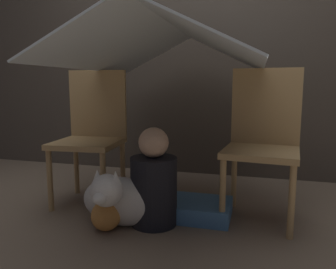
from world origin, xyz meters
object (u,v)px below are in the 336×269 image
Objects in this scene: chair_left at (92,131)px; person_front at (154,184)px; chair_right at (263,138)px; dog at (118,199)px.

person_front is at bearing -32.30° from chair_left.
chair_right is 1.60× the size of person_front.
chair_right is at bearing 26.68° from dog.
dog is (-0.79, -0.40, -0.33)m from chair_right.
chair_right is at bearing -4.23° from chair_left.
chair_left is at bearing -174.03° from chair_right.
chair_left is 1.00× the size of chair_right.
chair_left is 0.67m from person_front.
chair_left is 1.96× the size of dog.
chair_left reaches higher than person_front.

